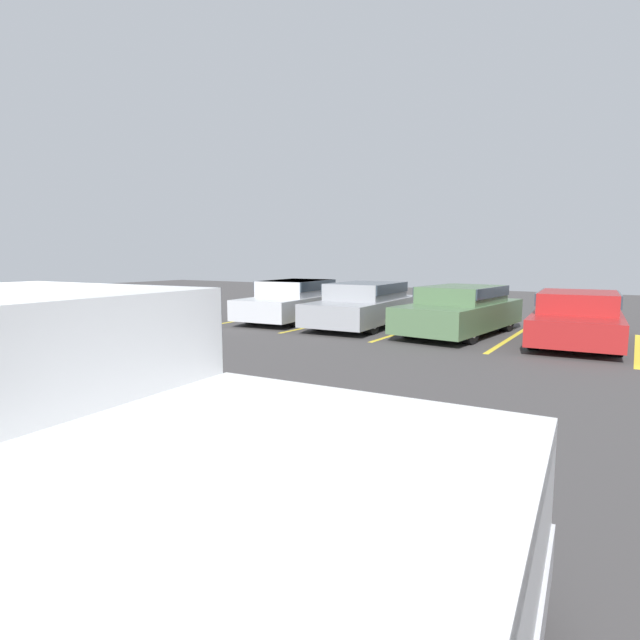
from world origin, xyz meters
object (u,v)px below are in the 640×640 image
object	(u,v)px
parked_sedan_a	(296,299)
parked_sedan_d	(577,316)
pickup_truck	(46,426)
parked_sedan_c	(461,309)
parked_sedan_b	(365,303)

from	to	relation	value
parked_sedan_a	parked_sedan_d	distance (m)	8.04
pickup_truck	parked_sedan_c	bearing A→B (deg)	89.10
parked_sedan_a	parked_sedan_d	bearing A→B (deg)	84.04
pickup_truck	parked_sedan_c	xyz separation A→B (m)	(-0.58, 11.14, -0.21)
parked_sedan_a	pickup_truck	bearing A→B (deg)	22.05
parked_sedan_a	parked_sedan_c	size ratio (longest dim) A/B	1.04
parked_sedan_a	parked_sedan_c	world-z (taller)	parked_sedan_a
parked_sedan_a	parked_sedan_b	world-z (taller)	parked_sedan_a
parked_sedan_c	parked_sedan_d	distance (m)	2.70
parked_sedan_a	parked_sedan_d	world-z (taller)	parked_sedan_a
parked_sedan_a	parked_sedan_d	size ratio (longest dim) A/B	1.07
parked_sedan_b	parked_sedan_d	size ratio (longest dim) A/B	1.06
parked_sedan_d	parked_sedan_b	bearing A→B (deg)	-93.81
pickup_truck	parked_sedan_a	distance (m)	12.71
parked_sedan_a	parked_sedan_d	xyz separation A→B (m)	(8.04, -0.03, -0.04)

